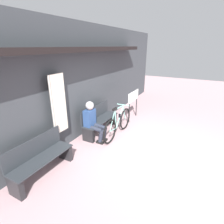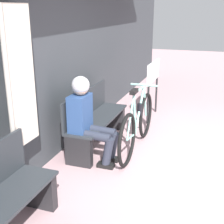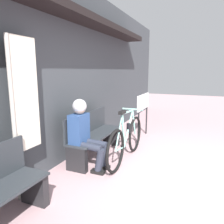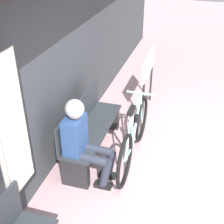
{
  "view_description": "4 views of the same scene",
  "coord_description": "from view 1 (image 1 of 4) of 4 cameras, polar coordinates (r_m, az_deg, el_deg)",
  "views": [
    {
      "loc": [
        -3.89,
        -0.85,
        2.58
      ],
      "look_at": [
        0.62,
        1.56,
        0.63
      ],
      "focal_mm": 28.0,
      "sensor_mm": 36.0,
      "label": 1
    },
    {
      "loc": [
        -3.63,
        0.21,
        1.96
      ],
      "look_at": [
        0.29,
        1.58,
        0.57
      ],
      "focal_mm": 50.0,
      "sensor_mm": 36.0,
      "label": 2
    },
    {
      "loc": [
        -3.12,
        0.01,
        1.6
      ],
      "look_at": [
        0.45,
        1.54,
        0.86
      ],
      "focal_mm": 35.0,
      "sensor_mm": 36.0,
      "label": 3
    },
    {
      "loc": [
        -3.04,
        0.53,
        2.87
      ],
      "look_at": [
        0.54,
        1.59,
        0.64
      ],
      "focal_mm": 50.0,
      "sensor_mm": 36.0,
      "label": 4
    }
  ],
  "objects": [
    {
      "name": "park_bench_near",
      "position": [
        5.53,
        -4.1,
        -2.71
      ],
      "size": [
        1.5,
        0.42,
        0.83
      ],
      "color": "#2D3338",
      "rests_on": "ground_plane"
    },
    {
      "name": "park_bench_far",
      "position": [
        4.03,
        -22.13,
        -14.15
      ],
      "size": [
        1.39,
        0.42,
        0.83
      ],
      "color": "#2D3338",
      "rests_on": "ground_plane"
    },
    {
      "name": "storefront_wall",
      "position": [
        5.09,
        -10.83,
        10.06
      ],
      "size": [
        12.0,
        0.56,
        3.2
      ],
      "color": "#3D4247",
      "rests_on": "ground_plane"
    },
    {
      "name": "person_seated",
      "position": [
        4.95,
        -6.4,
        -2.14
      ],
      "size": [
        0.34,
        0.61,
        1.16
      ],
      "color": "#2D3342",
      "rests_on": "ground_plane"
    },
    {
      "name": "ground_plane",
      "position": [
        4.75,
        13.51,
        -12.77
      ],
      "size": [
        24.0,
        24.0,
        0.0
      ],
      "primitive_type": "plane",
      "color": "#C69EA3"
    },
    {
      "name": "bicycle",
      "position": [
        5.27,
        2.01,
        -3.83
      ],
      "size": [
        1.73,
        0.4,
        0.95
      ],
      "color": "black",
      "rests_on": "ground_plane"
    },
    {
      "name": "banner_pole",
      "position": [
        4.25,
        -17.3,
        1.07
      ],
      "size": [
        0.45,
        0.05,
        2.01
      ],
      "color": "#B7B2A8",
      "rests_on": "ground_plane"
    },
    {
      "name": "signboard",
      "position": [
        6.4,
        7.0,
        4.44
      ],
      "size": [
        0.9,
        0.04,
        1.06
      ],
      "color": "#232326",
      "rests_on": "ground_plane"
    }
  ]
}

